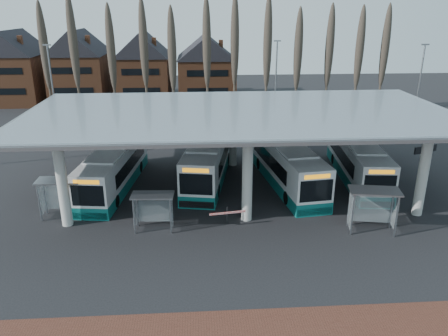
{
  "coord_description": "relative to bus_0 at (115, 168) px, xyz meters",
  "views": [
    {
      "loc": [
        -3.31,
        -24.15,
        13.66
      ],
      "look_at": [
        -1.25,
        7.0,
        2.11
      ],
      "focal_mm": 35.0,
      "sensor_mm": 36.0,
      "label": 1
    }
  ],
  "objects": [
    {
      "name": "station_canopy",
      "position": [
        9.88,
        -0.98,
        4.12
      ],
      "size": [
        32.0,
        16.0,
        6.34
      ],
      "color": "beige",
      "rests_on": "ground"
    },
    {
      "name": "info_sign_1",
      "position": [
        24.6,
        -1.5,
        1.31
      ],
      "size": [
        2.19,
        0.94,
        3.42
      ],
      "rotation": [
        0.0,
        0.0,
        0.37
      ],
      "color": "black",
      "rests_on": "ground"
    },
    {
      "name": "barrier",
      "position": [
        8.51,
        -7.41,
        -0.62
      ],
      "size": [
        2.41,
        0.83,
        1.21
      ],
      "rotation": [
        0.0,
        0.0,
        0.15
      ],
      "color": "black",
      "rests_on": "ground"
    },
    {
      "name": "bus_3",
      "position": [
        20.01,
        0.56,
        0.02
      ],
      "size": [
        3.73,
        12.27,
        3.35
      ],
      "rotation": [
        0.0,
        0.0,
        -0.1
      ],
      "color": "white",
      "rests_on": "ground"
    },
    {
      "name": "townhouse_row",
      "position": [
        -5.87,
        35.02,
        4.38
      ],
      "size": [
        36.8,
        10.3,
        12.25
      ],
      "color": "brown",
      "rests_on": "ground"
    },
    {
      "name": "lamp_post_a",
      "position": [
        -8.12,
        13.02,
        3.77
      ],
      "size": [
        0.8,
        0.16,
        10.17
      ],
      "color": "slate",
      "rests_on": "ground"
    },
    {
      "name": "bus_2",
      "position": [
        13.82,
        -0.1,
        0.08
      ],
      "size": [
        4.27,
        12.77,
        3.48
      ],
      "rotation": [
        0.0,
        0.0,
        0.13
      ],
      "color": "white",
      "rests_on": "ground"
    },
    {
      "name": "shelter_2",
      "position": [
        17.72,
        -8.52,
        0.55
      ],
      "size": [
        3.35,
        2.09,
        2.9
      ],
      "rotation": [
        0.0,
        0.0,
        -0.18
      ],
      "color": "gray",
      "rests_on": "ground"
    },
    {
      "name": "poplar_row",
      "position": [
        9.88,
        24.02,
        7.21
      ],
      "size": [
        45.1,
        1.1,
        14.5
      ],
      "color": "#473D33",
      "rests_on": "ground"
    },
    {
      "name": "shelter_0",
      "position": [
        -2.76,
        -5.05,
        0.43
      ],
      "size": [
        2.95,
        1.48,
        2.74
      ],
      "rotation": [
        0.0,
        0.0,
        0.0
      ],
      "color": "gray",
      "rests_on": "ground"
    },
    {
      "name": "shelter_1",
      "position": [
        3.71,
        -7.4,
        0.25
      ],
      "size": [
        2.75,
        1.48,
        2.49
      ],
      "rotation": [
        0.0,
        0.0,
        -0.05
      ],
      "color": "gray",
      "rests_on": "ground"
    },
    {
      "name": "bus_1",
      "position": [
        7.57,
        1.57,
        0.09
      ],
      "size": [
        4.83,
        12.88,
        3.5
      ],
      "rotation": [
        0.0,
        0.0,
        -0.17
      ],
      "color": "white",
      "rests_on": "ground"
    },
    {
      "name": "ground",
      "position": [
        9.88,
        -8.98,
        -1.56
      ],
      "size": [
        140.0,
        140.0,
        0.0
      ],
      "primitive_type": "plane",
      "color": "black",
      "rests_on": "ground"
    },
    {
      "name": "bus_0",
      "position": [
        0.0,
        0.0,
        0.0
      ],
      "size": [
        4.01,
        12.15,
        3.31
      ],
      "rotation": [
        0.0,
        0.0,
        -0.12
      ],
      "color": "white",
      "rests_on": "ground"
    },
    {
      "name": "lamp_post_b",
      "position": [
        15.88,
        17.02,
        3.77
      ],
      "size": [
        0.8,
        0.16,
        10.17
      ],
      "color": "slate",
      "rests_on": "ground"
    },
    {
      "name": "lamp_post_c",
      "position": [
        29.88,
        11.02,
        3.77
      ],
      "size": [
        0.8,
        0.16,
        10.17
      ],
      "color": "slate",
      "rests_on": "ground"
    }
  ]
}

